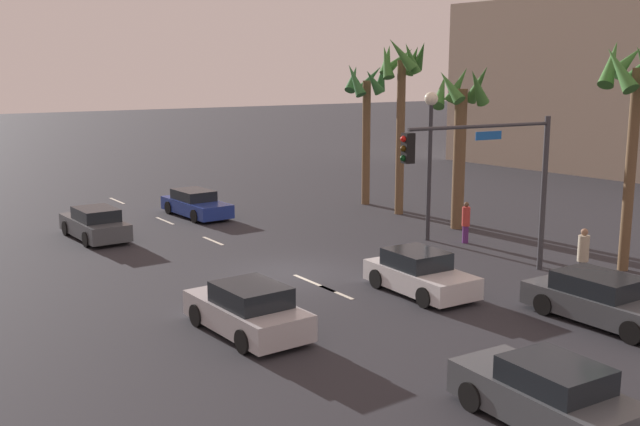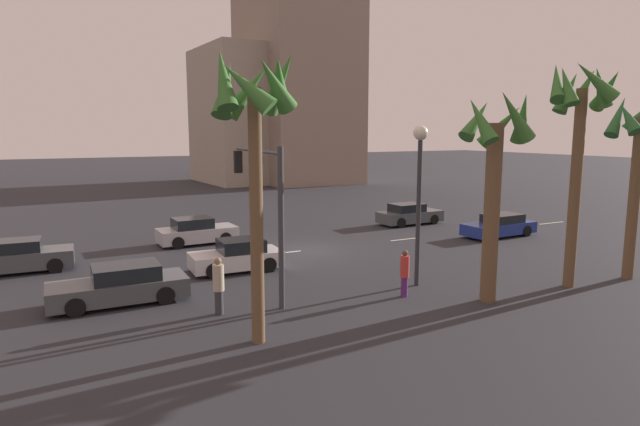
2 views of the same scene
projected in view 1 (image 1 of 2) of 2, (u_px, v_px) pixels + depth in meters
name	position (u px, v px, depth m)	size (l,w,h in m)	color
ground_plane	(290.00, 273.00, 26.44)	(220.00, 220.00, 0.00)	#28282D
lane_stripe_0	(117.00, 201.00, 41.05)	(2.26, 0.14, 0.01)	silver
lane_stripe_1	(165.00, 221.00, 35.59)	(2.05, 0.14, 0.01)	silver
lane_stripe_2	(213.00, 241.00, 31.40)	(1.83, 0.14, 0.01)	silver
lane_stripe_3	(314.00, 283.00, 25.17)	(2.48, 0.14, 0.01)	silver
lane_stripe_4	(336.00, 292.00, 24.13)	(1.80, 0.14, 0.01)	silver
car_0	(196.00, 204.00, 36.64)	(4.56, 1.97, 1.29)	navy
car_1	(546.00, 395.00, 14.99)	(4.02, 1.99, 1.41)	#474C51
car_2	(248.00, 310.00, 20.29)	(4.18, 2.03, 1.42)	#B7B7BC
car_3	(420.00, 274.00, 23.98)	(3.98, 2.00, 1.38)	silver
car_4	(95.00, 224.00, 31.71)	(4.36, 1.91, 1.37)	#474C51
car_5	(603.00, 301.00, 21.18)	(4.65, 1.96, 1.36)	#474C51
traffic_signal	(496.00, 168.00, 25.12)	(0.80, 6.32, 5.52)	#38383D
streetlamp	(430.00, 137.00, 30.76)	(0.56, 0.56, 6.22)	#2D2D33
pedestrian_0	(466.00, 221.00, 30.90)	(0.47, 0.47, 1.74)	#59266B
pedestrian_1	(583.00, 255.00, 24.85)	(0.51, 0.51, 1.92)	#333338
palm_tree_0	(402.00, 81.00, 36.12)	(2.86, 2.82, 8.71)	brown
palm_tree_1	(460.00, 117.00, 33.06)	(2.64, 2.63, 7.42)	brown
palm_tree_2	(636.00, 90.00, 25.63)	(2.62, 2.60, 8.25)	brown
palm_tree_3	(366.00, 100.00, 39.11)	(2.45, 2.70, 7.61)	brown
building_0	(612.00, 84.00, 54.39)	(21.14, 11.95, 12.15)	#B2A38E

